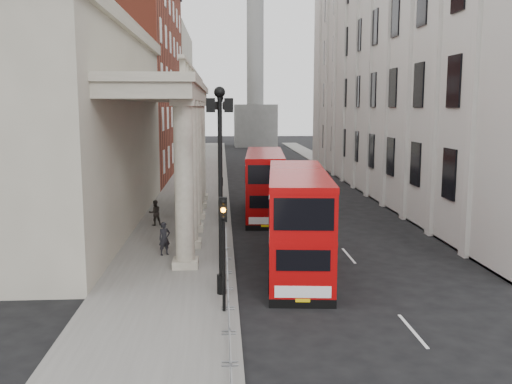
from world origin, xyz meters
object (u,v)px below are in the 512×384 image
at_px(monument_column, 255,62).
at_px(lamp_post_north, 221,136).
at_px(lamp_post_south, 220,177).
at_px(bus_near, 298,219).
at_px(bus_far, 265,182).
at_px(pedestrian_c, 187,197).
at_px(lamp_post_mid, 221,148).
at_px(traffic_light, 223,233).
at_px(pedestrian_a, 164,239).
at_px(pedestrian_b, 155,213).

distance_m(monument_column, lamp_post_north, 57.46).
distance_m(lamp_post_south, bus_near, 5.76).
distance_m(bus_far, pedestrian_c, 6.05).
bearing_deg(bus_near, lamp_post_mid, 111.66).
bearing_deg(lamp_post_south, traffic_light, -87.16).
relative_size(pedestrian_a, pedestrian_c, 0.89).
relative_size(lamp_post_south, traffic_light, 1.93).
xyz_separation_m(monument_column, lamp_post_mid, (-6.60, -72.00, -11.07)).
bearing_deg(pedestrian_c, bus_far, -12.27).
height_order(lamp_post_mid, pedestrian_b, lamp_post_mid).
bearing_deg(lamp_post_mid, pedestrian_a, -106.66).
relative_size(monument_column, bus_far, 5.14).
bearing_deg(lamp_post_south, pedestrian_b, 107.12).
distance_m(lamp_post_north, bus_near, 28.58).
bearing_deg(lamp_post_south, monument_column, 85.71).
bearing_deg(pedestrian_b, bus_far, -177.03).
height_order(lamp_post_north, bus_far, lamp_post_north).
xyz_separation_m(lamp_post_mid, bus_far, (3.09, 1.37, -2.56)).
bearing_deg(traffic_light, lamp_post_south, 92.84).
distance_m(lamp_post_mid, pedestrian_a, 10.87).
relative_size(bus_near, bus_far, 1.05).
bearing_deg(lamp_post_north, bus_near, -82.73).
distance_m(bus_near, bus_far, 13.63).
relative_size(bus_far, pedestrian_b, 6.46).
xyz_separation_m(lamp_post_north, bus_near, (3.60, -28.25, -2.46)).
bearing_deg(lamp_post_north, lamp_post_south, -90.00).
relative_size(monument_column, pedestrian_b, 33.21).
relative_size(lamp_post_south, pedestrian_b, 5.10).
xyz_separation_m(lamp_post_north, bus_far, (3.09, -14.63, -2.56)).
distance_m(lamp_post_mid, pedestrian_c, 5.62).
distance_m(lamp_post_mid, pedestrian_b, 6.23).
bearing_deg(pedestrian_a, lamp_post_north, 52.62).
height_order(bus_far, pedestrian_c, bus_far).
bearing_deg(monument_column, pedestrian_a, -96.64).
xyz_separation_m(lamp_post_south, bus_far, (3.09, 17.37, -2.56)).
height_order(bus_far, pedestrian_b, bus_far).
relative_size(lamp_post_north, pedestrian_a, 4.86).
bearing_deg(bus_near, bus_far, 97.42).
distance_m(bus_far, pedestrian_a, 12.67).
xyz_separation_m(bus_near, bus_far, (-0.52, 13.62, -0.10)).
xyz_separation_m(monument_column, lamp_post_south, (-6.60, -88.00, -11.07)).
xyz_separation_m(traffic_light, pedestrian_b, (-4.33, 15.76, -2.17)).
bearing_deg(bus_far, lamp_post_mid, -152.17).
distance_m(lamp_post_north, traffic_light, 34.07).
bearing_deg(traffic_light, monument_column, 85.87).
xyz_separation_m(pedestrian_a, pedestrian_b, (-1.33, 7.45, -0.04)).
height_order(lamp_post_south, lamp_post_north, same).
bearing_deg(pedestrian_b, bus_near, 104.74).
relative_size(monument_column, lamp_post_south, 6.51).
xyz_separation_m(monument_column, lamp_post_north, (-6.60, -56.00, -11.07)).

